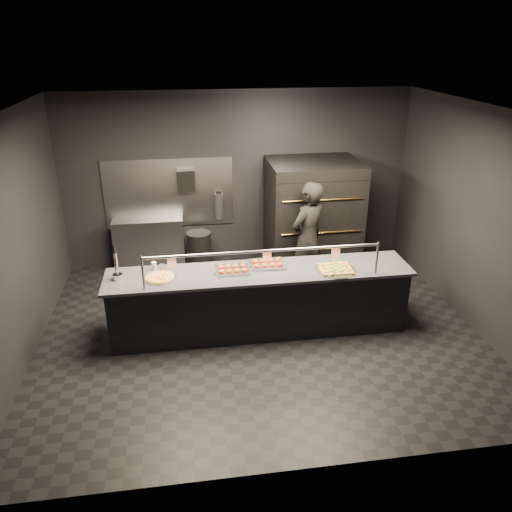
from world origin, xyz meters
The scene contains 15 objects.
room centered at (-0.02, 0.05, 1.50)m, with size 6.04×6.00×3.00m.
service_counter centered at (0.00, 0.00, 0.46)m, with size 4.10×0.78×1.37m.
pizza_oven centered at (1.20, 1.90, 0.97)m, with size 1.50×1.23×1.91m.
prep_shelf centered at (-1.60, 2.32, 0.45)m, with size 1.20×0.35×0.90m, color #99999E.
towel_dispenser centered at (-0.90, 2.39, 1.55)m, with size 0.30×0.20×0.35m, color black.
fire_extinguisher centered at (-0.35, 2.40, 1.06)m, with size 0.14×0.14×0.51m.
beer_tap centered at (-1.85, 0.02, 1.06)m, with size 0.13×0.19×0.50m.
round_pizza centered at (-1.32, -0.03, 0.94)m, with size 0.43×0.43×0.03m.
slider_tray_a centered at (-0.36, 0.04, 0.95)m, with size 0.51×0.43×0.07m.
slider_tray_b centered at (0.13, 0.15, 0.95)m, with size 0.49×0.38×0.07m.
square_pizza centered at (1.01, -0.13, 0.94)m, with size 0.53×0.53×0.05m.
condiment_jar centered at (-1.37, 0.25, 0.97)m, with size 0.17×0.07×0.11m.
tent_cards centered at (0.04, 0.28, 1.00)m, with size 2.41×0.04×0.15m.
trash_bin centered at (-0.74, 2.09, 0.35)m, with size 0.42×0.42×0.70m, color black.
worker centered at (0.91, 1.05, 0.91)m, with size 0.66×0.44×1.81m, color black.
Camera 1 is at (-0.93, -5.93, 3.84)m, focal length 35.00 mm.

